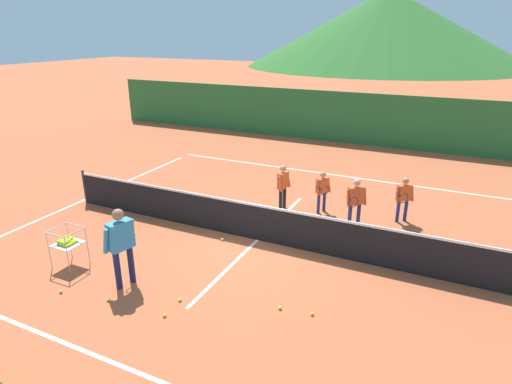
% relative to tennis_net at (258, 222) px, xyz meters
% --- Properties ---
extents(ground_plane, '(120.00, 120.00, 0.00)m').
position_rel_tennis_net_xyz_m(ground_plane, '(0.00, 0.00, -0.50)').
color(ground_plane, '#B25633').
extents(line_baseline_near, '(12.15, 0.08, 0.01)m').
position_rel_tennis_net_xyz_m(line_baseline_near, '(0.00, -4.88, -0.50)').
color(line_baseline_near, white).
rests_on(line_baseline_near, ground).
extents(line_baseline_far, '(12.15, 0.08, 0.01)m').
position_rel_tennis_net_xyz_m(line_baseline_far, '(0.00, 5.93, -0.50)').
color(line_baseline_far, white).
rests_on(line_baseline_far, ground).
extents(line_sideline_west, '(0.08, 10.82, 0.01)m').
position_rel_tennis_net_xyz_m(line_sideline_west, '(-6.08, 0.00, -0.50)').
color(line_sideline_west, white).
rests_on(line_sideline_west, ground).
extents(line_service_center, '(0.08, 6.37, 0.01)m').
position_rel_tennis_net_xyz_m(line_service_center, '(0.00, 0.00, -0.50)').
color(line_service_center, white).
rests_on(line_service_center, ground).
extents(tennis_net, '(11.71, 0.08, 1.05)m').
position_rel_tennis_net_xyz_m(tennis_net, '(0.00, 0.00, 0.00)').
color(tennis_net, '#333338').
rests_on(tennis_net, ground).
extents(instructor, '(0.44, 0.84, 1.71)m').
position_rel_tennis_net_xyz_m(instructor, '(-1.62, -3.02, 0.53)').
color(instructor, '#191E4C').
rests_on(instructor, ground).
extents(student_0, '(0.27, 0.54, 1.37)m').
position_rel_tennis_net_xyz_m(student_0, '(-0.19, 2.12, 0.32)').
color(student_0, black).
rests_on(student_0, ground).
extents(student_1, '(0.41, 0.69, 1.24)m').
position_rel_tennis_net_xyz_m(student_1, '(0.92, 2.40, 0.25)').
color(student_1, navy).
rests_on(student_1, ground).
extents(student_2, '(0.53, 0.69, 1.38)m').
position_rel_tennis_net_xyz_m(student_2, '(2.01, 1.78, 0.33)').
color(student_2, navy).
rests_on(student_2, ground).
extents(student_3, '(0.49, 0.66, 1.28)m').
position_rel_tennis_net_xyz_m(student_3, '(3.11, 2.73, 0.27)').
color(student_3, navy).
rests_on(student_3, ground).
extents(ball_cart, '(0.58, 0.58, 0.90)m').
position_rel_tennis_net_xyz_m(ball_cart, '(-3.27, -2.96, 0.10)').
color(ball_cart, '#B7B7BC').
rests_on(ball_cart, ground).
extents(tennis_ball_0, '(0.07, 0.07, 0.07)m').
position_rel_tennis_net_xyz_m(tennis_ball_0, '(-0.25, -3.04, -0.47)').
color(tennis_ball_0, yellow).
rests_on(tennis_ball_0, ground).
extents(tennis_ball_1, '(0.07, 0.07, 0.07)m').
position_rel_tennis_net_xyz_m(tennis_ball_1, '(-3.32, -1.77, -0.47)').
color(tennis_ball_1, yellow).
rests_on(tennis_ball_1, ground).
extents(tennis_ball_2, '(0.07, 0.07, 0.07)m').
position_rel_tennis_net_xyz_m(tennis_ball_2, '(-1.53, -3.64, -0.47)').
color(tennis_ball_2, yellow).
rests_on(tennis_ball_2, ground).
extents(tennis_ball_4, '(0.07, 0.07, 0.07)m').
position_rel_tennis_net_xyz_m(tennis_ball_4, '(2.23, -2.35, -0.47)').
color(tennis_ball_4, yellow).
rests_on(tennis_ball_4, ground).
extents(tennis_ball_5, '(0.07, 0.07, 0.07)m').
position_rel_tennis_net_xyz_m(tennis_ball_5, '(-0.80, -0.42, -0.47)').
color(tennis_ball_5, yellow).
rests_on(tennis_ball_5, ground).
extents(tennis_ball_6, '(0.07, 0.07, 0.07)m').
position_rel_tennis_net_xyz_m(tennis_ball_6, '(1.62, -2.44, -0.47)').
color(tennis_ball_6, yellow).
rests_on(tennis_ball_6, ground).
extents(tennis_ball_7, '(0.07, 0.07, 0.07)m').
position_rel_tennis_net_xyz_m(tennis_ball_7, '(-0.23, -3.57, -0.47)').
color(tennis_ball_7, yellow).
rests_on(tennis_ball_7, ground).
extents(tennis_ball_8, '(0.07, 0.07, 0.07)m').
position_rel_tennis_net_xyz_m(tennis_ball_8, '(-2.59, -3.84, -0.47)').
color(tennis_ball_8, yellow).
rests_on(tennis_ball_8, ground).
extents(windscreen_fence, '(26.74, 0.08, 2.36)m').
position_rel_tennis_net_xyz_m(windscreen_fence, '(0.00, 10.86, 0.68)').
color(windscreen_fence, '#286B33').
rests_on(windscreen_fence, ground).
extents(hill_0, '(40.07, 40.07, 10.54)m').
position_rel_tennis_net_xyz_m(hill_0, '(-7.23, 58.79, 4.77)').
color(hill_0, '#2D6628').
rests_on(hill_0, ground).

